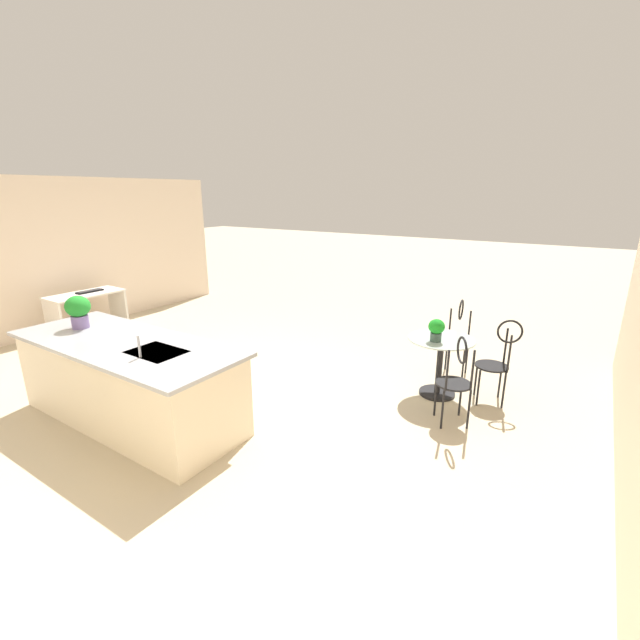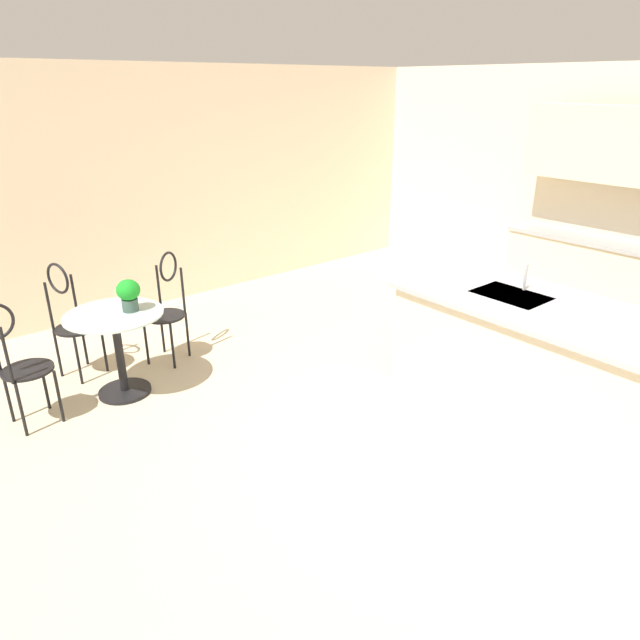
{
  "view_description": "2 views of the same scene",
  "coord_description": "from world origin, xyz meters",
  "px_view_note": "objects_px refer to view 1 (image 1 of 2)",
  "views": [
    {
      "loc": [
        -3.76,
        3.29,
        2.43
      ],
      "look_at": [
        -1.37,
        -0.4,
        1.12
      ],
      "focal_mm": 23.99,
      "sensor_mm": 36.0,
      "label": 1
    },
    {
      "loc": [
        2.07,
        -3.06,
        2.49
      ],
      "look_at": [
        -0.71,
        -0.75,
        0.98
      ],
      "focal_mm": 31.97,
      "sensor_mm": 36.0,
      "label": 2
    }
  ],
  "objects_px": {
    "chair_near_window": "(498,358)",
    "potted_plant_counter_far": "(78,310)",
    "writing_desk": "(87,306)",
    "keyboard": "(90,291)",
    "chair_by_island": "(456,376)",
    "chair_toward_desk": "(458,334)",
    "bistro_table": "(440,361)",
    "potted_plant_on_table": "(436,329)"
  },
  "relations": [
    {
      "from": "chair_near_window",
      "to": "potted_plant_counter_far",
      "type": "height_order",
      "value": "potted_plant_counter_far"
    },
    {
      "from": "writing_desk",
      "to": "keyboard",
      "type": "xyz_separation_m",
      "value": [
        0.02,
        -0.1,
        0.25
      ]
    },
    {
      "from": "chair_by_island",
      "to": "chair_toward_desk",
      "type": "xyz_separation_m",
      "value": [
        0.38,
        -1.4,
        0.0
      ]
    },
    {
      "from": "bistro_table",
      "to": "chair_toward_desk",
      "type": "xyz_separation_m",
      "value": [
        0.01,
        -0.77,
        0.13
      ]
    },
    {
      "from": "potted_plant_counter_far",
      "to": "bistro_table",
      "type": "bearing_deg",
      "value": -145.1
    },
    {
      "from": "writing_desk",
      "to": "potted_plant_on_table",
      "type": "xyz_separation_m",
      "value": [
        -5.96,
        -0.89,
        0.39
      ]
    },
    {
      "from": "potted_plant_on_table",
      "to": "potted_plant_counter_far",
      "type": "height_order",
      "value": "potted_plant_counter_far"
    },
    {
      "from": "chair_toward_desk",
      "to": "potted_plant_on_table",
      "type": "bearing_deg",
      "value": 88.68
    },
    {
      "from": "potted_plant_counter_far",
      "to": "writing_desk",
      "type": "bearing_deg",
      "value": -29.34
    },
    {
      "from": "chair_toward_desk",
      "to": "potted_plant_counter_far",
      "type": "height_order",
      "value": "potted_plant_counter_far"
    },
    {
      "from": "writing_desk",
      "to": "potted_plant_on_table",
      "type": "relative_size",
      "value": 4.45
    },
    {
      "from": "chair_by_island",
      "to": "keyboard",
      "type": "xyz_separation_m",
      "value": [
        6.38,
        0.3,
        0.18
      ]
    },
    {
      "from": "bistro_table",
      "to": "potted_plant_on_table",
      "type": "xyz_separation_m",
      "value": [
        0.03,
        0.14,
        0.45
      ]
    },
    {
      "from": "bistro_table",
      "to": "potted_plant_counter_far",
      "type": "xyz_separation_m",
      "value": [
        3.49,
        2.43,
        0.69
      ]
    },
    {
      "from": "chair_by_island",
      "to": "writing_desk",
      "type": "xyz_separation_m",
      "value": [
        6.36,
        0.4,
        -0.06
      ]
    },
    {
      "from": "potted_plant_on_table",
      "to": "potted_plant_counter_far",
      "type": "xyz_separation_m",
      "value": [
        3.46,
        2.3,
        0.24
      ]
    },
    {
      "from": "chair_near_window",
      "to": "chair_toward_desk",
      "type": "relative_size",
      "value": 1.0
    },
    {
      "from": "chair_by_island",
      "to": "chair_toward_desk",
      "type": "relative_size",
      "value": 1.0
    },
    {
      "from": "bistro_table",
      "to": "chair_toward_desk",
      "type": "height_order",
      "value": "chair_toward_desk"
    },
    {
      "from": "chair_by_island",
      "to": "potted_plant_on_table",
      "type": "distance_m",
      "value": 0.71
    },
    {
      "from": "chair_toward_desk",
      "to": "chair_near_window",
      "type": "bearing_deg",
      "value": 136.91
    },
    {
      "from": "bistro_table",
      "to": "chair_by_island",
      "type": "distance_m",
      "value": 0.74
    },
    {
      "from": "chair_near_window",
      "to": "bistro_table",
      "type": "bearing_deg",
      "value": 14.76
    },
    {
      "from": "writing_desk",
      "to": "keyboard",
      "type": "bearing_deg",
      "value": -78.69
    },
    {
      "from": "chair_toward_desk",
      "to": "keyboard",
      "type": "distance_m",
      "value": 6.24
    },
    {
      "from": "bistro_table",
      "to": "chair_toward_desk",
      "type": "bearing_deg",
      "value": -89.35
    },
    {
      "from": "bistro_table",
      "to": "chair_near_window",
      "type": "xyz_separation_m",
      "value": [
        -0.63,
        -0.17,
        0.13
      ]
    },
    {
      "from": "writing_desk",
      "to": "keyboard",
      "type": "relative_size",
      "value": 2.73
    },
    {
      "from": "chair_near_window",
      "to": "potted_plant_on_table",
      "type": "relative_size",
      "value": 3.87
    },
    {
      "from": "bistro_table",
      "to": "writing_desk",
      "type": "xyz_separation_m",
      "value": [
        5.99,
        1.03,
        0.06
      ]
    },
    {
      "from": "writing_desk",
      "to": "potted_plant_counter_far",
      "type": "bearing_deg",
      "value": 150.66
    },
    {
      "from": "bistro_table",
      "to": "potted_plant_on_table",
      "type": "relative_size",
      "value": 2.97
    },
    {
      "from": "keyboard",
      "to": "potted_plant_on_table",
      "type": "distance_m",
      "value": 6.03
    },
    {
      "from": "chair_toward_desk",
      "to": "writing_desk",
      "type": "xyz_separation_m",
      "value": [
        5.98,
        1.79,
        -0.06
      ]
    },
    {
      "from": "bistro_table",
      "to": "potted_plant_counter_far",
      "type": "distance_m",
      "value": 4.31
    },
    {
      "from": "bistro_table",
      "to": "chair_near_window",
      "type": "distance_m",
      "value": 0.67
    },
    {
      "from": "potted_plant_on_table",
      "to": "potted_plant_counter_far",
      "type": "bearing_deg",
      "value": 33.59
    },
    {
      "from": "potted_plant_on_table",
      "to": "potted_plant_counter_far",
      "type": "distance_m",
      "value": 4.16
    },
    {
      "from": "potted_plant_on_table",
      "to": "keyboard",
      "type": "bearing_deg",
      "value": 7.55
    },
    {
      "from": "keyboard",
      "to": "potted_plant_counter_far",
      "type": "relative_size",
      "value": 1.16
    },
    {
      "from": "chair_by_island",
      "to": "writing_desk",
      "type": "height_order",
      "value": "chair_by_island"
    },
    {
      "from": "potted_plant_counter_far",
      "to": "potted_plant_on_table",
      "type": "bearing_deg",
      "value": -146.41
    }
  ]
}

